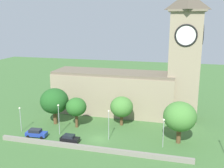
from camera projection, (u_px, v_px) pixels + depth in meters
name	position (u px, v px, depth m)	size (l,w,h in m)	color
ground_plane	(115.00, 116.00, 73.60)	(200.00, 200.00, 0.00)	#3D6633
church	(135.00, 81.00, 73.42)	(40.25, 10.47, 32.61)	gray
quay_barrier	(90.00, 148.00, 54.22)	(40.77, 0.70, 0.98)	gray
car_blue	(36.00, 133.00, 60.42)	(4.89, 2.49, 1.87)	#233D9E
car_black	(70.00, 138.00, 57.90)	(4.16, 2.17, 1.68)	black
streetlamp_west_end	(20.00, 115.00, 62.70)	(0.44, 0.44, 6.02)	#9EA0A5
streetlamp_west_mid	(59.00, 115.00, 60.95)	(0.44, 0.44, 7.27)	#9EA0A5
streetlamp_central	(109.00, 120.00, 58.23)	(0.44, 0.44, 6.87)	#9EA0A5
streetlamp_east_mid	(164.00, 128.00, 54.83)	(0.44, 0.44, 6.26)	#9EA0A5
tree_riverside_west	(76.00, 107.00, 64.99)	(5.04, 5.04, 7.53)	brown
tree_riverside_east	(180.00, 117.00, 56.35)	(7.01, 7.01, 9.21)	brown
tree_by_tower	(122.00, 107.00, 66.34)	(5.68, 5.68, 7.42)	brown
tree_churchyard	(54.00, 101.00, 67.01)	(7.10, 7.10, 9.27)	brown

